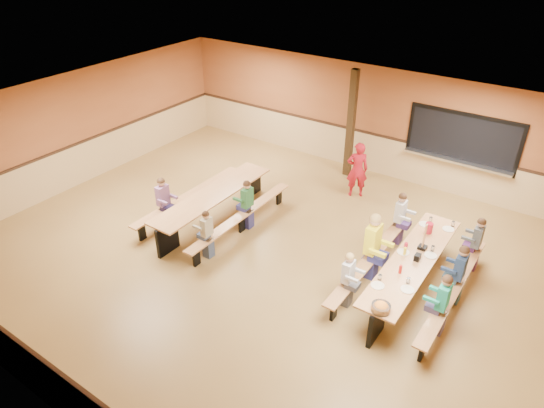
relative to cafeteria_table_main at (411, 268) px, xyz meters
The scene contains 23 objects.
ground 3.18m from the cafeteria_table_main, 168.74° to the right, with size 12.00×12.00×0.00m, color olive.
room_envelope 3.15m from the cafeteria_table_main, 168.74° to the right, with size 12.04×10.04×3.02m.
kitchen_pass_through 4.48m from the cafeteria_table_main, 96.31° to the left, with size 2.78×0.28×1.38m.
structural_post 5.10m from the cafeteria_table_main, 130.90° to the left, with size 0.18×0.18×3.00m, color black.
cafeteria_table_main is the anchor object (origin of this frame).
cafeteria_table_second 4.78m from the cafeteria_table_main, behind, with size 1.91×3.70×0.74m.
seated_child_white_left 1.35m from the cafeteria_table_main, 127.64° to the right, with size 0.35×0.28×1.16m, color silver, non-canonical shape.
seated_adult_yellow 0.85m from the cafeteria_table_main, behind, with size 0.48×0.39×1.44m, color #FFF326, non-canonical shape.
seated_child_grey_left 1.65m from the cafeteria_table_main, 120.15° to the left, with size 0.38×0.31×1.23m, color silver, non-canonical shape.
seated_child_teal_right 1.15m from the cafeteria_table_main, 43.73° to the right, with size 0.38×0.31×1.23m, color teal, non-canonical shape.
seated_child_navy_right 0.85m from the cafeteria_table_main, 12.54° to the left, with size 0.39×0.32×1.24m, color #1D2E4D, non-canonical shape.
seated_child_char_right 1.63m from the cafeteria_table_main, 59.49° to the left, with size 0.36×0.30×1.20m, color #4A4F53, non-canonical shape.
seated_child_purple_sec 5.70m from the cafeteria_table_main, 169.45° to the right, with size 0.38×0.31×1.24m, color #845686, non-canonical shape.
seated_child_green_sec 3.95m from the cafeteria_table_main, behind, with size 0.37×0.30×1.21m, color #2C6737, non-canonical shape.
seated_child_tan_sec 4.19m from the cafeteria_table_main, 160.46° to the right, with size 0.32×0.27×1.12m, color tan, non-canonical shape.
standing_woman 3.80m from the cafeteria_table_main, 132.04° to the left, with size 0.55×0.36×1.50m, color #A8131F.
punch_pitcher 1.10m from the cafeteria_table_main, 93.91° to the left, with size 0.16×0.16×0.22m, color #AC172B.
chip_bowl 1.68m from the cafeteria_table_main, 87.86° to the right, with size 0.32×0.32×0.15m, color #FFA928, non-canonical shape.
napkin_dispenser 0.29m from the cafeteria_table_main, 15.13° to the left, with size 0.10×0.14×0.13m, color black.
condiment_mustard 0.36m from the cafeteria_table_main, 169.95° to the left, with size 0.06×0.06×0.17m, color yellow.
condiment_ketchup 0.61m from the cafeteria_table_main, 95.42° to the right, with size 0.06×0.06×0.17m, color #B2140F.
table_paddle 0.56m from the cafeteria_table_main, 86.85° to the left, with size 0.16×0.16×0.56m.
place_settings 0.27m from the cafeteria_table_main, 90.00° to the left, with size 0.65×3.30×0.11m, color beige, non-canonical shape.
Camera 1 is at (5.06, -6.97, 6.34)m, focal length 32.00 mm.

